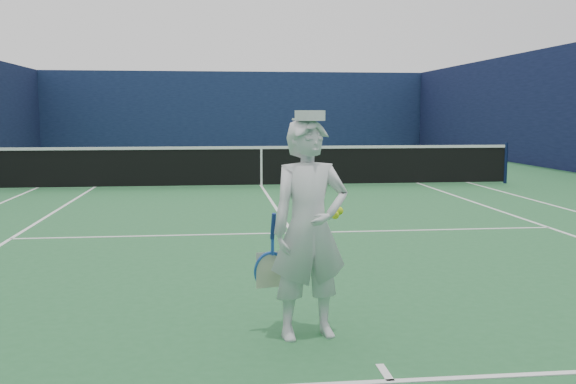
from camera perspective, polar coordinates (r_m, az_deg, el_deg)
name	(u,v)px	position (r m, az deg, el deg)	size (l,w,h in m)	color
ground	(261,186)	(16.07, -2.38, 0.51)	(80.00, 80.00, 0.00)	#256134
court_markings	(261,186)	(16.07, -2.38, 0.52)	(11.03, 23.83, 0.01)	white
windscreen_fence	(261,106)	(15.97, -2.41, 7.66)	(20.12, 36.12, 4.00)	#101B3C
tennis_net	(261,164)	(16.02, -2.39, 2.48)	(12.88, 0.09, 1.07)	#141E4C
tennis_player	(309,228)	(5.13, 1.91, -3.26)	(0.83, 0.54, 1.83)	silver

